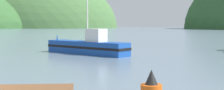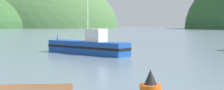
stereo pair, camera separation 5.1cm
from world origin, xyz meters
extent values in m
ellipsoid|color=#47703D|center=(-66.98, 255.19, 0.00)|extent=(123.80, 99.04, 86.63)
cube|color=#19479E|center=(1.10, 32.56, 0.67)|extent=(9.39, 7.68, 1.34)
cube|color=black|center=(1.10, 32.56, 0.74)|extent=(9.49, 7.75, 0.24)
cone|color=#19479E|center=(-2.69, 35.37, 1.69)|extent=(0.28, 0.28, 0.70)
cube|color=silver|center=(2.23, 31.72, 2.01)|extent=(2.33, 2.23, 1.33)
cylinder|color=silver|center=(1.23, 32.46, 3.62)|extent=(0.12, 0.12, 4.55)
cone|color=black|center=(6.39, 10.86, 1.39)|extent=(0.43, 0.43, 0.50)
camera|label=1|loc=(5.66, 0.80, 3.15)|focal=48.75mm
camera|label=2|loc=(5.71, 0.80, 3.15)|focal=48.75mm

